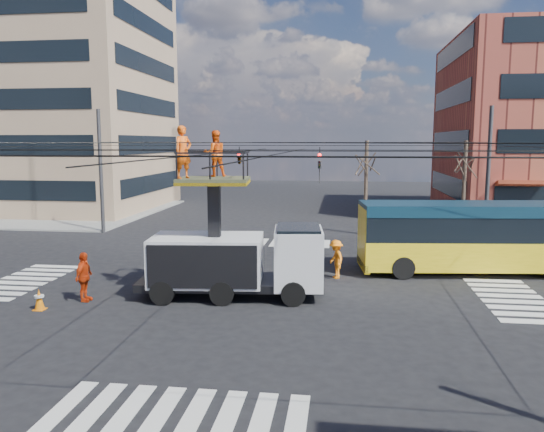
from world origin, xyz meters
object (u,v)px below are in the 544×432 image
(utility_truck, at_px, (235,243))
(traffic_cone, at_px, (39,299))
(worker_ground, at_px, (84,277))
(flagger, at_px, (336,259))
(city_bus, at_px, (484,236))

(utility_truck, height_order, traffic_cone, utility_truck)
(traffic_cone, bearing_deg, utility_truck, 21.35)
(utility_truck, bearing_deg, worker_ground, -171.49)
(utility_truck, relative_size, traffic_cone, 9.30)
(worker_ground, bearing_deg, flagger, -62.73)
(utility_truck, distance_m, worker_ground, 5.78)
(city_bus, relative_size, flagger, 6.61)
(city_bus, distance_m, worker_ground, 17.15)
(utility_truck, bearing_deg, city_bus, 20.23)
(traffic_cone, bearing_deg, city_bus, 24.18)
(flagger, bearing_deg, utility_truck, -71.72)
(traffic_cone, height_order, flagger, flagger)
(city_bus, relative_size, worker_ground, 6.04)
(utility_truck, distance_m, traffic_cone, 7.29)
(city_bus, distance_m, flagger, 6.88)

